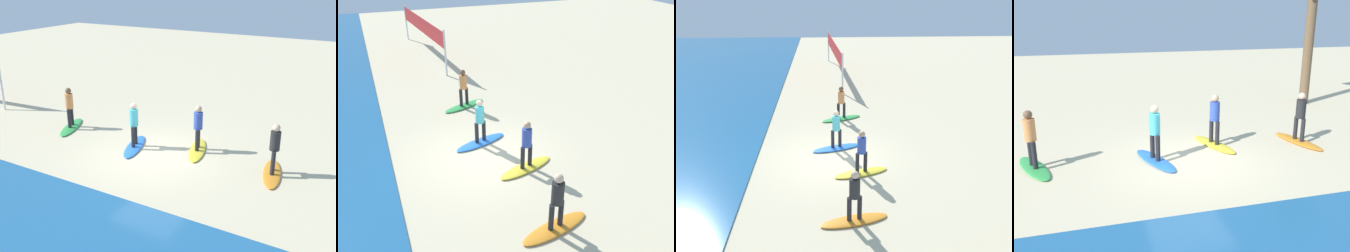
% 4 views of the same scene
% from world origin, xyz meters
% --- Properties ---
extents(ground_plane, '(60.00, 60.00, 0.00)m').
position_xyz_m(ground_plane, '(0.00, 0.00, 0.00)').
color(ground_plane, beige).
extents(surfboard_orange, '(1.03, 2.17, 0.09)m').
position_xyz_m(surfboard_orange, '(-4.08, -0.62, 0.04)').
color(surfboard_orange, orange).
rests_on(surfboard_orange, ground).
extents(surfer_orange, '(0.32, 0.45, 1.64)m').
position_xyz_m(surfer_orange, '(-4.08, -0.62, 1.04)').
color(surfer_orange, '#232328').
rests_on(surfer_orange, surfboard_orange).
extents(surfboard_yellow, '(1.18, 2.17, 0.09)m').
position_xyz_m(surfboard_yellow, '(-1.21, -1.09, 0.04)').
color(surfboard_yellow, yellow).
rests_on(surfboard_yellow, ground).
extents(surfer_yellow, '(0.32, 0.44, 1.64)m').
position_xyz_m(surfer_yellow, '(-1.21, -1.09, 1.04)').
color(surfer_yellow, '#232328').
rests_on(surfer_yellow, surfboard_yellow).
extents(surfboard_blue, '(1.19, 2.17, 0.09)m').
position_xyz_m(surfboard_blue, '(0.95, -0.23, 0.04)').
color(surfboard_blue, blue).
rests_on(surfboard_blue, ground).
extents(surfer_blue, '(0.32, 0.44, 1.64)m').
position_xyz_m(surfer_blue, '(0.95, -0.23, 1.04)').
color(surfer_blue, '#232328').
rests_on(surfer_blue, surfboard_blue).
extents(surfboard_green, '(1.32, 2.15, 0.09)m').
position_xyz_m(surfboard_green, '(4.36, -0.58, 0.04)').
color(surfboard_green, green).
rests_on(surfboard_green, ground).
extents(surfer_green, '(0.32, 0.44, 1.64)m').
position_xyz_m(surfer_green, '(4.36, -0.58, 1.04)').
color(surfer_green, '#232328').
rests_on(surfer_green, surfboard_green).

